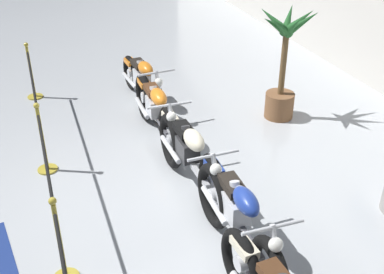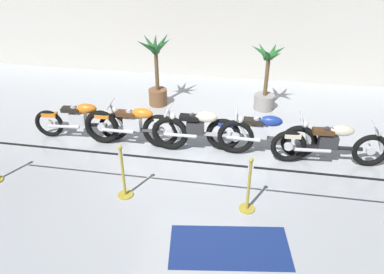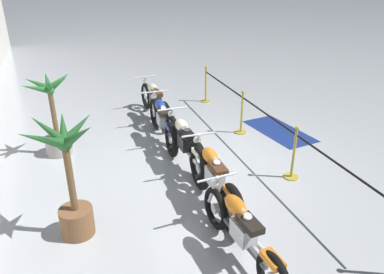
{
  "view_description": "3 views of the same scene",
  "coord_description": "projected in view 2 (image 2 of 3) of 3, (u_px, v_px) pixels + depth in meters",
  "views": [
    {
      "loc": [
        5.02,
        -1.15,
        3.79
      ],
      "look_at": [
        -0.56,
        0.83,
        0.42
      ],
      "focal_mm": 45.0,
      "sensor_mm": 36.0,
      "label": 1
    },
    {
      "loc": [
        1.06,
        -6.22,
        4.31
      ],
      "look_at": [
        -0.05,
        0.2,
        0.54
      ],
      "focal_mm": 35.0,
      "sensor_mm": 36.0,
      "label": 2
    },
    {
      "loc": [
        -6.19,
        2.55,
        3.65
      ],
      "look_at": [
        0.23,
        0.37,
        0.51
      ],
      "focal_mm": 35.0,
      "sensor_mm": 36.0,
      "label": 3
    }
  ],
  "objects": [
    {
      "name": "ground_plane",
      "position": [
        193.0,
        165.0,
        7.62
      ],
      "size": [
        120.0,
        120.0,
        0.0
      ],
      "primitive_type": "plane",
      "color": "#B2B7BC"
    },
    {
      "name": "motorcycle_cream_2",
      "position": [
        198.0,
        130.0,
        7.88
      ],
      "size": [
        2.4,
        0.62,
        0.97
      ],
      "color": "black",
      "rests_on": "ground"
    },
    {
      "name": "stanchion_far_left",
      "position": [
        106.0,
        162.0,
        6.47
      ],
      "size": [
        7.24,
        0.28,
        1.05
      ],
      "color": "gold",
      "rests_on": "ground"
    },
    {
      "name": "floor_banner",
      "position": [
        229.0,
        247.0,
        5.7
      ],
      "size": [
        1.94,
        1.16,
        0.01
      ],
      "primitive_type": "cube",
      "rotation": [
        0.0,
        0.0,
        0.15
      ],
      "color": "navy",
      "rests_on": "ground"
    },
    {
      "name": "potted_palm_left_of_row",
      "position": [
        157.0,
        72.0,
        9.7
      ],
      "size": [
        0.9,
        1.0,
        1.92
      ],
      "color": "brown",
      "rests_on": "ground"
    },
    {
      "name": "motorcycle_cream_4",
      "position": [
        331.0,
        144.0,
        7.44
      ],
      "size": [
        2.33,
        0.62,
        0.94
      ],
      "color": "black",
      "rests_on": "ground"
    },
    {
      "name": "motorcycle_orange_1",
      "position": [
        136.0,
        127.0,
        8.03
      ],
      "size": [
        2.33,
        0.62,
        0.97
      ],
      "color": "black",
      "rests_on": "ground"
    },
    {
      "name": "stanchion_mid_right",
      "position": [
        248.0,
        193.0,
        6.27
      ],
      "size": [
        0.28,
        0.28,
        1.05
      ],
      "color": "gold",
      "rests_on": "ground"
    },
    {
      "name": "motorcycle_orange_0",
      "position": [
        81.0,
        120.0,
        8.35
      ],
      "size": [
        2.15,
        0.62,
        0.91
      ],
      "color": "black",
      "rests_on": "ground"
    },
    {
      "name": "potted_palm_right_of_row",
      "position": [
        266.0,
        81.0,
        9.53
      ],
      "size": [
        0.9,
        0.96,
        1.75
      ],
      "color": "gray",
      "rests_on": "ground"
    },
    {
      "name": "motorcycle_blue_3",
      "position": [
        261.0,
        134.0,
        7.78
      ],
      "size": [
        2.31,
        0.62,
        0.95
      ],
      "color": "black",
      "rests_on": "ground"
    },
    {
      "name": "stanchion_mid_left",
      "position": [
        124.0,
        179.0,
        6.6
      ],
      "size": [
        0.28,
        0.28,
        1.05
      ],
      "color": "gold",
      "rests_on": "ground"
    },
    {
      "name": "back_wall",
      "position": [
        223.0,
        8.0,
        10.94
      ],
      "size": [
        28.0,
        0.29,
        4.2
      ],
      "color": "silver",
      "rests_on": "ground"
    }
  ]
}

